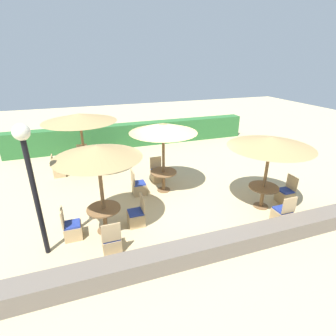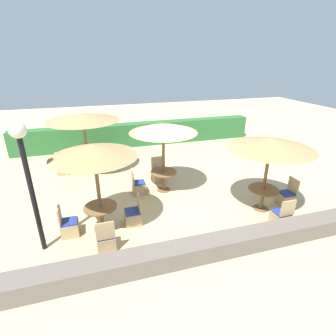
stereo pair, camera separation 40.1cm
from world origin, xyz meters
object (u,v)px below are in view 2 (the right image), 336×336
at_px(round_table_front_right, 263,194).
at_px(patio_chair_back_left_west, 62,168).
at_px(lamp_post, 25,164).
at_px(patio_chair_back_left_east, 112,163).
at_px(parasol_center, 163,128).
at_px(patio_chair_center_north, 158,174).
at_px(round_table_front_left, 101,212).
at_px(patio_chair_front_left_west, 69,227).
at_px(patio_chair_front_right_east, 286,197).
at_px(patio_chair_front_left_south, 106,240).
at_px(parasol_back_left, 83,117).
at_px(round_table_back_left, 88,159).
at_px(patio_chair_front_left_east, 133,216).
at_px(patio_chair_front_right_south, 281,218).
at_px(parasol_front_left, 94,151).
at_px(patio_chair_center_west, 139,187).
at_px(round_table_center, 164,176).
at_px(patio_chair_back_left_north, 87,158).
at_px(parasol_front_right, 271,144).

distance_m(round_table_front_right, patio_chair_back_left_west, 7.97).
bearing_deg(lamp_post, patio_chair_back_left_east, 65.38).
bearing_deg(parasol_center, round_table_front_right, -38.63).
xyz_separation_m(parasol_center, patio_chair_center_north, (0.03, 0.90, -2.10)).
height_order(round_table_front_left, patio_chair_front_left_west, patio_chair_front_left_west).
bearing_deg(patio_chair_front_right_east, patio_chair_front_left_south, 95.27).
xyz_separation_m(parasol_back_left, round_table_back_left, (-0.00, -0.00, -1.81)).
distance_m(patio_chair_front_left_east, patio_chair_front_left_south, 1.25).
bearing_deg(patio_chair_front_right_east, round_table_back_left, 53.02).
bearing_deg(round_table_front_left, patio_chair_back_left_east, 80.89).
xyz_separation_m(lamp_post, patio_chair_back_left_east, (2.21, 4.82, -2.09)).
height_order(patio_chair_center_north, patio_chair_front_right_south, same).
bearing_deg(parasol_front_left, parasol_center, 37.42).
xyz_separation_m(patio_chair_front_left_south, patio_chair_back_left_east, (0.66, 5.30, 0.00)).
xyz_separation_m(patio_chair_center_west, patio_chair_center_north, (0.96, 0.86, 0.00)).
bearing_deg(round_table_center, round_table_front_left, -142.58).
relative_size(patio_chair_front_right_south, patio_chair_back_left_north, 1.00).
relative_size(parasol_front_left, patio_chair_front_left_south, 2.74).
height_order(patio_chair_front_left_south, round_table_back_left, patio_chair_front_left_south).
bearing_deg(patio_chair_center_west, round_table_back_left, -146.41).
bearing_deg(patio_chair_back_left_east, patio_chair_center_west, -164.94).
bearing_deg(lamp_post, patio_chair_front_left_west, 33.45).
xyz_separation_m(patio_chair_front_right_east, round_table_back_left, (-6.26, 4.71, 0.31)).
bearing_deg(parasol_back_left, patio_chair_front_left_west, -97.83).
distance_m(parasol_back_left, patio_chair_back_left_north, 2.33).
bearing_deg(patio_chair_back_left_west, patio_chair_center_west, 46.81).
xyz_separation_m(patio_chair_front_left_west, parasol_front_right, (5.90, -0.34, 1.96)).
bearing_deg(patio_chair_front_left_west, patio_chair_back_left_east, 160.16).
height_order(round_table_front_right, round_table_back_left, round_table_front_right).
bearing_deg(round_table_back_left, parasol_front_left, -86.24).
bearing_deg(patio_chair_center_north, lamp_post, 38.80).
bearing_deg(parasol_front_left, parasol_back_left, 93.76).
bearing_deg(patio_chair_center_north, round_table_front_left, 48.65).
bearing_deg(patio_chair_center_north, patio_chair_front_left_east, 61.45).
distance_m(patio_chair_front_left_east, patio_chair_back_left_west, 4.95).
relative_size(parasol_front_left, round_table_back_left, 2.26).
bearing_deg(patio_chair_front_right_south, lamp_post, 172.29).
height_order(round_table_center, round_table_front_left, round_table_center).
xyz_separation_m(patio_chair_front_right_east, patio_chair_back_left_west, (-7.33, 4.77, 0.00)).
bearing_deg(round_table_center, patio_chair_front_right_east, -30.43).
relative_size(patio_chair_front_left_south, parasol_back_left, 0.32).
bearing_deg(patio_chair_front_right_south, patio_chair_back_left_north, 128.85).
bearing_deg(parasol_front_left, round_table_back_left, 93.76).
xyz_separation_m(round_table_front_left, patio_chair_back_left_north, (-0.34, 5.35, -0.29)).
height_order(patio_chair_center_north, round_table_back_left, patio_chair_center_north).
xyz_separation_m(round_table_center, patio_chair_front_right_south, (2.69, -3.09, -0.31)).
distance_m(round_table_front_right, patio_chair_front_right_south, 0.99).
height_order(patio_chair_center_west, round_table_front_right, patio_chair_center_west).
xyz_separation_m(parasol_center, patio_chair_front_left_east, (-1.43, -1.78, -2.10)).
height_order(round_table_center, patio_chair_front_left_south, patio_chair_front_left_south).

